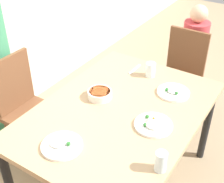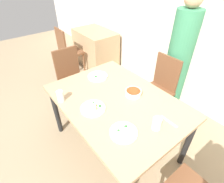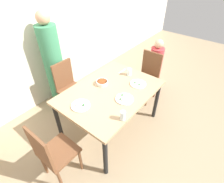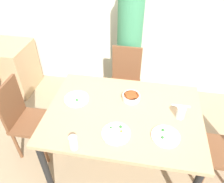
{
  "view_description": "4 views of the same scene",
  "coord_description": "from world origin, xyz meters",
  "px_view_note": "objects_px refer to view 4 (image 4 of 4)",
  "views": [
    {
      "loc": [
        -1.46,
        -0.88,
        2.08
      ],
      "look_at": [
        -0.14,
        -0.03,
        1.01
      ],
      "focal_mm": 50.0,
      "sensor_mm": 36.0,
      "label": 1
    },
    {
      "loc": [
        1.09,
        -0.91,
        1.95
      ],
      "look_at": [
        -0.14,
        0.05,
        0.77
      ],
      "focal_mm": 28.0,
      "sensor_mm": 36.0,
      "label": 2
    },
    {
      "loc": [
        -1.54,
        -1.26,
        2.33
      ],
      "look_at": [
        -0.05,
        -0.07,
        0.82
      ],
      "focal_mm": 28.0,
      "sensor_mm": 36.0,
      "label": 3
    },
    {
      "loc": [
        0.14,
        -1.47,
        2.22
      ],
      "look_at": [
        -0.13,
        0.07,
        0.95
      ],
      "focal_mm": 35.0,
      "sensor_mm": 36.0,
      "label": 4
    }
  ],
  "objects_px": {
    "chair_adult_spot": "(125,80)",
    "plate_rice_adult": "(116,133)",
    "person_adult": "(129,49)",
    "bowl_curry": "(131,97)",
    "glass_water_tall": "(181,113)"
  },
  "relations": [
    {
      "from": "bowl_curry",
      "to": "glass_water_tall",
      "type": "distance_m",
      "value": 0.5
    },
    {
      "from": "person_adult",
      "to": "chair_adult_spot",
      "type": "bearing_deg",
      "value": -90.0
    },
    {
      "from": "bowl_curry",
      "to": "plate_rice_adult",
      "type": "xyz_separation_m",
      "value": [
        -0.08,
        -0.47,
        -0.02
      ]
    },
    {
      "from": "bowl_curry",
      "to": "plate_rice_adult",
      "type": "distance_m",
      "value": 0.48
    },
    {
      "from": "chair_adult_spot",
      "to": "glass_water_tall",
      "type": "distance_m",
      "value": 1.08
    },
    {
      "from": "chair_adult_spot",
      "to": "person_adult",
      "type": "height_order",
      "value": "person_adult"
    },
    {
      "from": "bowl_curry",
      "to": "person_adult",
      "type": "bearing_deg",
      "value": 97.77
    },
    {
      "from": "person_adult",
      "to": "glass_water_tall",
      "type": "distance_m",
      "value": 1.31
    },
    {
      "from": "chair_adult_spot",
      "to": "plate_rice_adult",
      "type": "bearing_deg",
      "value": -87.26
    },
    {
      "from": "person_adult",
      "to": "bowl_curry",
      "type": "distance_m",
      "value": 1.0
    },
    {
      "from": "person_adult",
      "to": "plate_rice_adult",
      "type": "xyz_separation_m",
      "value": [
        0.05,
        -1.46,
        -0.02
      ]
    },
    {
      "from": "bowl_curry",
      "to": "plate_rice_adult",
      "type": "relative_size",
      "value": 0.71
    },
    {
      "from": "plate_rice_adult",
      "to": "glass_water_tall",
      "type": "xyz_separation_m",
      "value": [
        0.55,
        0.3,
        0.04
      ]
    },
    {
      "from": "plate_rice_adult",
      "to": "glass_water_tall",
      "type": "height_order",
      "value": "glass_water_tall"
    },
    {
      "from": "person_adult",
      "to": "bowl_curry",
      "type": "bearing_deg",
      "value": -82.23
    }
  ]
}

